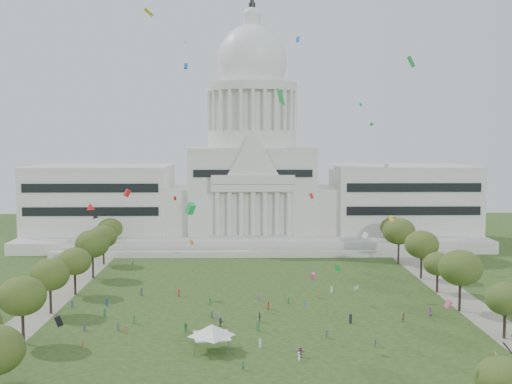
% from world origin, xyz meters
% --- Properties ---
extents(ground, '(400.00, 400.00, 0.00)m').
position_xyz_m(ground, '(0.00, 0.00, 0.00)').
color(ground, '#2A421B').
rests_on(ground, ground).
extents(capitol, '(160.00, 64.50, 91.30)m').
position_xyz_m(capitol, '(0.00, 113.59, 22.30)').
color(capitol, silver).
rests_on(capitol, ground).
extents(path_left, '(8.00, 160.00, 0.04)m').
position_xyz_m(path_left, '(-48.00, 30.00, 0.02)').
color(path_left, gray).
rests_on(path_left, ground).
extents(path_right, '(8.00, 160.00, 0.04)m').
position_xyz_m(path_right, '(48.00, 30.00, 0.02)').
color(path_right, gray).
rests_on(path_right, ground).
extents(row_tree_l_1, '(8.86, 8.86, 12.59)m').
position_xyz_m(row_tree_l_1, '(-44.07, -2.96, 8.95)').
color(row_tree_l_1, black).
rests_on(row_tree_l_1, ground).
extents(row_tree_r_1, '(7.58, 7.58, 10.78)m').
position_xyz_m(row_tree_r_1, '(46.22, -1.75, 7.66)').
color(row_tree_r_1, black).
rests_on(row_tree_r_1, ground).
extents(row_tree_l_2, '(8.42, 8.42, 11.97)m').
position_xyz_m(row_tree_l_2, '(-45.04, 17.30, 8.51)').
color(row_tree_l_2, black).
rests_on(row_tree_l_2, ground).
extents(row_tree_r_2, '(9.55, 9.55, 13.58)m').
position_xyz_m(row_tree_r_2, '(44.17, 17.44, 9.66)').
color(row_tree_r_2, black).
rests_on(row_tree_r_2, ground).
extents(row_tree_l_3, '(8.12, 8.12, 11.55)m').
position_xyz_m(row_tree_l_3, '(-44.09, 33.92, 8.21)').
color(row_tree_l_3, black).
rests_on(row_tree_l_3, ground).
extents(row_tree_r_3, '(7.01, 7.01, 9.98)m').
position_xyz_m(row_tree_r_3, '(44.40, 34.48, 7.08)').
color(row_tree_r_3, black).
rests_on(row_tree_r_3, ground).
extents(row_tree_l_4, '(9.29, 9.29, 13.21)m').
position_xyz_m(row_tree_l_4, '(-44.08, 52.42, 9.39)').
color(row_tree_l_4, black).
rests_on(row_tree_l_4, ground).
extents(row_tree_r_4, '(9.19, 9.19, 13.06)m').
position_xyz_m(row_tree_r_4, '(44.76, 50.04, 9.29)').
color(row_tree_r_4, black).
rests_on(row_tree_r_4, ground).
extents(row_tree_l_5, '(8.33, 8.33, 11.85)m').
position_xyz_m(row_tree_l_5, '(-45.22, 71.01, 8.42)').
color(row_tree_l_5, black).
rests_on(row_tree_l_5, ground).
extents(row_tree_r_5, '(9.82, 9.82, 13.96)m').
position_xyz_m(row_tree_r_5, '(43.49, 70.19, 9.93)').
color(row_tree_r_5, black).
rests_on(row_tree_r_5, ground).
extents(row_tree_l_6, '(8.19, 8.19, 11.64)m').
position_xyz_m(row_tree_l_6, '(-46.87, 89.14, 8.27)').
color(row_tree_l_6, black).
rests_on(row_tree_l_6, ground).
extents(row_tree_r_6, '(8.42, 8.42, 11.97)m').
position_xyz_m(row_tree_r_6, '(45.96, 88.13, 8.51)').
color(row_tree_r_6, black).
rests_on(row_tree_r_6, ground).
extents(near_tree_1, '(6.93, 6.93, 9.86)m').
position_xyz_m(near_tree_1, '(30.00, -40.00, 7.00)').
color(near_tree_1, black).
rests_on(near_tree_1, ground).
extents(event_tent, '(9.91, 9.91, 4.93)m').
position_xyz_m(event_tent, '(-8.97, -7.70, 3.82)').
color(event_tent, '#4C4C4C').
rests_on(event_tent, ground).
extents(person_0, '(0.89, 1.08, 1.90)m').
position_xyz_m(person_0, '(36.65, 14.02, 0.95)').
color(person_0, '#994C8C').
rests_on(person_0, ground).
extents(person_2, '(1.05, 0.83, 1.90)m').
position_xyz_m(person_2, '(29.90, 9.48, 0.95)').
color(person_2, olive).
rests_on(person_2, ground).
extents(person_3, '(0.82, 1.22, 1.72)m').
position_xyz_m(person_3, '(12.45, -1.14, 0.86)').
color(person_3, '#4C4C51').
rests_on(person_3, ground).
extents(person_4, '(0.85, 1.28, 2.02)m').
position_xyz_m(person_4, '(0.04, 9.93, 1.01)').
color(person_4, '#4C4C51').
rests_on(person_4, ground).
extents(person_5, '(1.45, 1.87, 1.89)m').
position_xyz_m(person_5, '(-7.95, 7.05, 0.94)').
color(person_5, '#4C4C51').
rests_on(person_5, ground).
extents(person_6, '(0.58, 0.81, 1.56)m').
position_xyz_m(person_6, '(6.17, -13.13, 0.78)').
color(person_6, silver).
rests_on(person_6, ground).
extents(person_7, '(0.75, 0.75, 1.69)m').
position_xyz_m(person_7, '(-3.42, -17.38, 0.84)').
color(person_7, '#33723F').
rests_on(person_7, ground).
extents(person_8, '(0.96, 0.82, 1.68)m').
position_xyz_m(person_8, '(-14.66, 3.81, 0.84)').
color(person_8, '#33723F').
rests_on(person_8, ground).
extents(person_9, '(1.08, 1.03, 1.53)m').
position_xyz_m(person_9, '(20.76, -6.19, 0.76)').
color(person_9, '#4C4C51').
rests_on(person_9, ground).
extents(person_10, '(0.48, 0.84, 1.40)m').
position_xyz_m(person_10, '(15.23, 13.89, 0.70)').
color(person_10, silver).
rests_on(person_10, ground).
extents(person_11, '(1.79, 0.96, 1.83)m').
position_xyz_m(person_11, '(6.56, -11.42, 0.91)').
color(person_11, '#994C8C').
rests_on(person_11, ground).
extents(distant_crowd, '(61.04, 41.91, 1.94)m').
position_xyz_m(distant_crowd, '(-11.48, 15.79, 0.86)').
color(distant_crowd, '#4C4C51').
rests_on(distant_crowd, ground).
extents(kite_swarm, '(94.33, 104.35, 63.13)m').
position_xyz_m(kite_swarm, '(0.67, 8.69, 26.09)').
color(kite_swarm, green).
rests_on(kite_swarm, ground).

